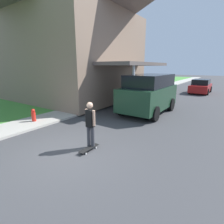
% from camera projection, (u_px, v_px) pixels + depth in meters
% --- Properties ---
extents(ground_plane, '(120.00, 120.00, 0.00)m').
position_uv_depth(ground_plane, '(67.00, 150.00, 5.83)').
color(ground_plane, '#3D3D3F').
extents(lawn, '(10.00, 80.00, 0.08)m').
position_uv_depth(lawn, '(58.00, 99.00, 14.99)').
color(lawn, '#478E38').
rests_on(lawn, ground_plane).
extents(sidewalk, '(1.80, 80.00, 0.10)m').
position_uv_depth(sidewalk, '(97.00, 105.00, 12.57)').
color(sidewalk, '#ADA89E').
rests_on(sidewalk, ground_plane).
extents(house, '(12.91, 9.02, 9.35)m').
position_uv_depth(house, '(68.00, 39.00, 14.45)').
color(house, '#89705B').
rests_on(house, lawn).
extents(suv_parked, '(2.19, 4.41, 2.27)m').
position_uv_depth(suv_parked, '(149.00, 93.00, 10.31)').
color(suv_parked, '#193823').
rests_on(suv_parked, ground_plane).
extents(car_down_street, '(1.87, 4.07, 1.43)m').
position_uv_depth(car_down_street, '(201.00, 87.00, 18.40)').
color(car_down_street, maroon).
rests_on(car_down_street, ground_plane).
extents(skateboarder, '(0.41, 0.21, 1.60)m').
position_uv_depth(skateboarder, '(90.00, 124.00, 5.80)').
color(skateboarder, '#38383D').
rests_on(skateboarder, ground_plane).
extents(skateboard, '(0.21, 0.82, 0.10)m').
position_uv_depth(skateboard, '(89.00, 148.00, 5.80)').
color(skateboard, black).
rests_on(skateboard, ground_plane).
extents(fire_hydrant, '(0.20, 0.20, 0.62)m').
position_uv_depth(fire_hydrant, '(33.00, 115.00, 8.57)').
color(fire_hydrant, red).
rests_on(fire_hydrant, sidewalk).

